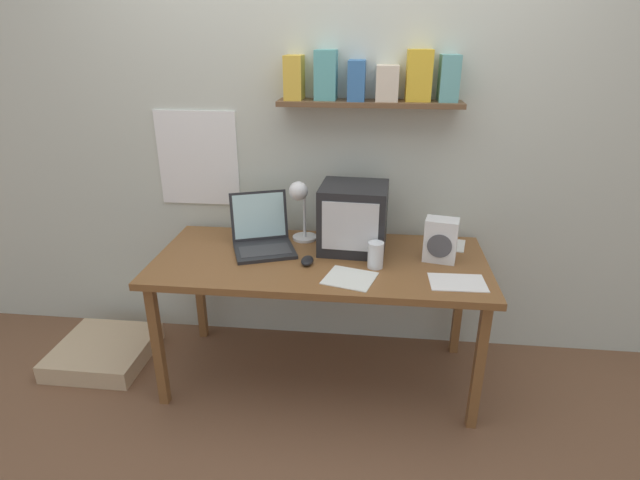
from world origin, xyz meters
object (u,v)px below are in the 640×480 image
Objects in this scene: crt_monitor at (353,218)px; floor_cushion at (104,351)px; laptop at (262,235)px; juice_glass at (376,256)px; loose_paper_near_laptop at (446,244)px; desk_lamp at (300,202)px; printed_handout at (350,278)px; loose_paper_near_monitor at (457,282)px; corner_desk at (320,269)px; space_heater at (441,240)px; computer_mouse at (307,261)px.

crt_monitor is 1.64m from floor_cushion.
juice_glass is at bearing -37.59° from laptop.
juice_glass is 0.58× the size of loose_paper_near_laptop.
desk_lamp is 1.27× the size of printed_handout.
laptop is at bearing -131.38° from desk_lamp.
laptop is 0.26m from desk_lamp.
loose_paper_near_monitor is at bearing -5.87° from floor_cushion.
printed_handout is 1.58m from floor_cushion.
loose_paper_near_monitor is at bearing 1.35° from printed_handout.
corner_desk is 3.25× the size of floor_cushion.
desk_lamp is (0.19, 0.10, 0.16)m from laptop.
space_heater is at bearing 20.52° from juice_glass.
loose_paper_near_laptop is 0.67m from printed_handout.
printed_handout reaches higher than floor_cushion.
corner_desk is at bearing 127.89° from printed_handout.
space_heater is at bearing 30.54° from printed_handout.
printed_handout is (-0.43, -0.25, -0.11)m from space_heater.
crt_monitor reaches higher than space_heater.
space_heater is 2.03× the size of computer_mouse.
desk_lamp is 3.20× the size of computer_mouse.
laptop reaches higher than juice_glass.
space_heater is at bearing 10.07° from computer_mouse.
corner_desk is 0.70m from loose_paper_near_laptop.
space_heater is at bearing -9.56° from crt_monitor.
laptop is 1.19× the size of desk_lamp.
loose_paper_near_laptop and printed_handout have the same top height.
desk_lamp reaches higher than computer_mouse.
computer_mouse is (-0.06, -0.07, 0.07)m from corner_desk.
laptop reaches higher than floor_cushion.
desk_lamp is 2.64× the size of juice_glass.
loose_paper_near_laptop is at bearing 24.22° from computer_mouse.
laptop is at bearing 162.95° from juice_glass.
computer_mouse is 0.77m from loose_paper_near_laptop.
laptop is at bearing 6.67° from floor_cushion.
printed_handout is 0.53× the size of floor_cushion.
laptop is at bearing 146.41° from printed_handout.
crt_monitor is at bearing 178.64° from space_heater.
space_heater is at bearing 4.56° from corner_desk.
printed_handout is (0.29, -0.41, -0.22)m from desk_lamp.
space_heater is 0.51m from printed_handout.
juice_glass is (0.28, -0.07, 0.12)m from corner_desk.
corner_desk is at bearing -158.99° from loose_paper_near_laptop.
corner_desk is at bearing -0.04° from floor_cushion.
juice_glass is 0.60× the size of space_heater.
printed_handout is at bearing -130.20° from juice_glass.
loose_paper_near_monitor is 0.50× the size of floor_cushion.
laptop reaches higher than computer_mouse.
space_heater is (0.43, -0.10, -0.06)m from crt_monitor.
floor_cushion is at bearing 166.13° from laptop.
crt_monitor is 2.74× the size of juice_glass.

